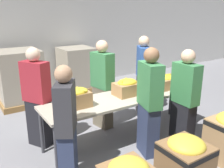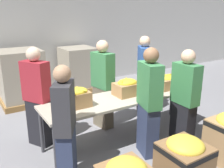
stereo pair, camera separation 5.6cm
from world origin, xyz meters
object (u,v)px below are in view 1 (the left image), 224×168
(volunteer_3, at_px, (184,101))
(pallet_stack_1, at_px, (20,78))
(banana_box_2, at_px, (167,82))
(volunteer_4, at_px, (143,76))
(volunteer_0, at_px, (102,85))
(volunteer_5, at_px, (149,104))
(sorting_table, at_px, (127,99))
(volunteer_2, at_px, (37,99))
(pallet_stack_0, at_px, (77,69))
(donation_bin_1, at_px, (185,160))
(volunteer_1, at_px, (67,128))
(banana_box_1, at_px, (127,87))
(banana_box_0, at_px, (76,97))

(volunteer_3, height_order, pallet_stack_1, volunteer_3)
(banana_box_2, xyz_separation_m, volunteer_4, (0.07, 0.79, -0.08))
(volunteer_0, xyz_separation_m, volunteer_3, (0.71, -1.32, -0.02))
(volunteer_3, bearing_deg, volunteer_5, 77.79)
(sorting_table, bearing_deg, volunteer_3, -50.04)
(volunteer_0, xyz_separation_m, volunteer_2, (-1.22, -0.02, -0.01))
(volunteer_0, xyz_separation_m, pallet_stack_0, (0.55, 2.31, -0.24))
(donation_bin_1, bearing_deg, volunteer_5, 84.03)
(volunteer_3, bearing_deg, volunteer_4, -12.51)
(volunteer_0, relative_size, pallet_stack_1, 1.29)
(volunteer_5, relative_size, pallet_stack_0, 1.42)
(volunteer_4, xyz_separation_m, pallet_stack_1, (-2.08, 1.94, -0.19))
(volunteer_4, bearing_deg, volunteer_5, -6.50)
(volunteer_3, xyz_separation_m, donation_bin_1, (-0.68, -0.67, -0.44))
(volunteer_4, xyz_separation_m, pallet_stack_0, (-0.52, 2.18, -0.24))
(volunteer_2, xyz_separation_m, volunteer_4, (2.28, 0.15, 0.01))
(volunteer_4, height_order, donation_bin_1, volunteer_4)
(volunteer_3, height_order, pallet_stack_0, volunteer_3)
(volunteer_1, height_order, volunteer_5, volunteer_5)
(sorting_table, xyz_separation_m, pallet_stack_0, (0.44, 2.92, -0.15))
(volunteer_2, height_order, volunteer_5, volunteer_5)
(banana_box_2, bearing_deg, pallet_stack_1, 126.42)
(sorting_table, height_order, volunteer_3, volunteer_3)
(volunteer_3, bearing_deg, pallet_stack_0, 3.81)
(banana_box_1, distance_m, volunteer_3, 0.95)
(volunteer_5, bearing_deg, pallet_stack_0, 8.65)
(pallet_stack_0, bearing_deg, banana_box_0, -114.89)
(banana_box_0, height_order, donation_bin_1, banana_box_0)
(volunteer_0, bearing_deg, sorting_table, 1.24)
(volunteer_5, xyz_separation_m, donation_bin_1, (-0.09, -0.81, -0.47))
(volunteer_1, height_order, pallet_stack_0, volunteer_1)
(banana_box_1, xyz_separation_m, volunteer_5, (-0.04, -0.61, -0.09))
(sorting_table, relative_size, volunteer_0, 1.75)
(volunteer_2, bearing_deg, banana_box_0, 5.62)
(volunteer_5, distance_m, donation_bin_1, 0.95)
(banana_box_2, relative_size, pallet_stack_0, 0.40)
(banana_box_0, bearing_deg, sorting_table, -0.82)
(volunteer_0, bearing_deg, volunteer_4, 88.08)
(pallet_stack_1, bearing_deg, sorting_table, -67.32)
(volunteer_4, height_order, volunteer_5, volunteer_5)
(banana_box_2, xyz_separation_m, pallet_stack_0, (-0.45, 2.97, -0.32))
(banana_box_2, bearing_deg, banana_box_1, 174.33)
(sorting_table, bearing_deg, volunteer_2, 155.81)
(volunteer_5, bearing_deg, sorting_table, 15.73)
(volunteer_1, bearing_deg, pallet_stack_0, 4.51)
(volunteer_4, distance_m, volunteer_5, 1.62)
(banana_box_0, distance_m, pallet_stack_0, 3.23)
(volunteer_1, xyz_separation_m, pallet_stack_0, (1.75, 3.48, -0.20))
(banana_box_0, relative_size, volunteer_0, 0.24)
(sorting_table, distance_m, banana_box_0, 0.93)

